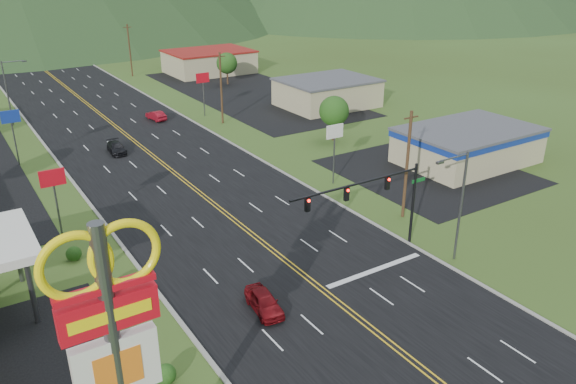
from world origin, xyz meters
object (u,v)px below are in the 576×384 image
streetlight_east (459,200)px  car_red_near (264,302)px  traffic_signal (377,194)px  pylon_sign (113,338)px  car_red_far (156,116)px  car_dark_mid (116,148)px  streetlight_west (9,89)px

streetlight_east → car_red_near: size_ratio=2.23×
traffic_signal → streetlight_east: (4.70, -4.00, -0.15)m
traffic_signal → streetlight_east: streetlight_east is taller
pylon_sign → car_red_far: size_ratio=3.48×
car_red_near → car_dark_mid: (1.52, 38.04, -0.07)m
streetlight_west → car_red_near: size_ratio=2.23×
streetlight_west → car_red_far: bearing=-25.3°
car_red_near → car_dark_mid: car_red_near is taller
traffic_signal → streetlight_west: 58.88m
traffic_signal → pylon_sign: bearing=-152.9°
traffic_signal → car_red_near: bearing=-170.2°
streetlight_east → car_dark_mid: 42.85m
streetlight_east → car_red_far: streetlight_east is taller
pylon_sign → streetlight_east: bearing=15.8°
streetlight_west → pylon_sign: bearing=-94.5°
streetlight_east → car_dark_mid: (-14.48, 40.07, -4.56)m
car_dark_mid → streetlight_east: bearing=-65.9°
streetlight_west → car_dark_mid: bearing=-67.2°
traffic_signal → streetlight_west: streetlight_west is taller
pylon_sign → car_red_near: size_ratio=3.46×
pylon_sign → traffic_signal: (23.48, 12.00, -3.97)m
car_red_near → car_red_far: bearing=84.7°
streetlight_east → car_red_far: size_ratio=2.24×
traffic_signal → car_red_near: traffic_signal is taller
streetlight_west → car_red_far: size_ratio=2.24×
pylon_sign → streetlight_west: bearing=85.5°
streetlight_west → car_red_far: 20.08m
streetlight_west → car_red_far: (17.69, -8.36, -4.52)m
car_red_near → car_red_far: 50.77m
streetlight_east → car_dark_mid: size_ratio=2.10×
car_red_near → traffic_signal: bearing=16.9°
traffic_signal → car_dark_mid: (-9.78, 36.08, -4.71)m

